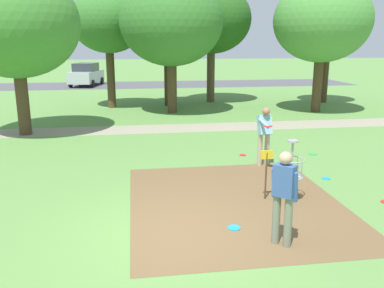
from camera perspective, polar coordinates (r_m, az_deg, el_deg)
ground_plane at (r=7.72m, az=-2.46°, el=-12.72°), size 160.00×160.00×0.00m
dirt_tee_pad at (r=9.21m, az=6.06°, el=-8.13°), size 4.66×5.45×0.01m
disc_golf_basket at (r=9.33m, az=13.47°, el=-3.26°), size 0.98×0.58×1.39m
player_foreground_watching at (r=7.17m, az=12.81°, el=-6.80°), size 0.45×0.45×1.71m
player_throwing at (r=11.72m, az=10.17°, el=1.63°), size 0.42×1.14×1.71m
frisbee_by_tee at (r=8.00m, az=5.96°, el=-11.67°), size 0.25×0.25×0.02m
frisbee_mid_grass at (r=12.91m, az=7.17°, el=-1.56°), size 0.21×0.21×0.02m
frisbee_far_right at (r=13.48m, az=16.67°, el=-1.38°), size 0.26×0.26×0.02m
frisbee_scattered_b at (r=11.22m, az=18.40°, el=-4.63°), size 0.22×0.22×0.02m
tree_near_left at (r=24.28m, az=2.75°, el=17.12°), size 4.58×4.58×6.71m
tree_near_right at (r=20.39m, az=-2.94°, el=16.82°), size 5.01×5.01×6.58m
tree_mid_left at (r=25.28m, az=18.68°, el=14.95°), size 3.56×3.56×5.69m
tree_mid_center at (r=22.48m, az=-11.75°, el=16.54°), size 3.88×3.88×6.21m
tree_mid_right at (r=16.68m, az=-23.74°, el=15.28°), size 4.69×4.69×6.15m
tree_far_left at (r=22.79m, az=-3.48°, el=15.65°), size 3.93×3.93×5.78m
tree_far_center at (r=21.63m, az=17.88°, el=16.19°), size 4.75×4.75×6.53m
parking_lot_strip at (r=34.60m, az=-7.28°, el=8.30°), size 36.00×6.00×0.01m
parked_car_leftmost at (r=34.59m, az=-14.70°, el=9.48°), size 2.63×4.48×1.84m
gravel_path at (r=16.78m, az=-5.87°, el=2.12°), size 40.00×1.72×0.00m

